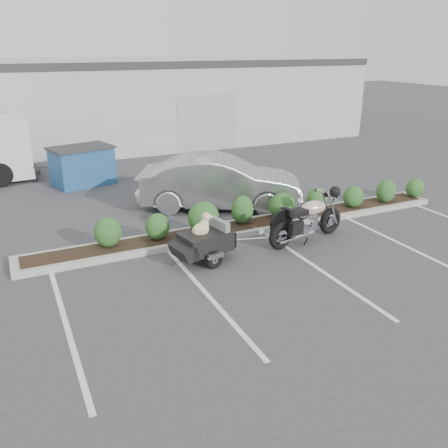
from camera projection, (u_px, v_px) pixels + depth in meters
name	position (u px, v px, depth m)	size (l,w,h in m)	color
ground	(258.00, 268.00, 10.55)	(90.00, 90.00, 0.00)	#38383A
planter_kerb	(251.00, 226.00, 12.78)	(12.00, 1.00, 0.15)	#9E9E93
building	(97.00, 100.00, 24.21)	(26.00, 10.00, 4.00)	#9EA099
motorcycle	(307.00, 220.00, 11.83)	(2.44, 1.00, 1.41)	black
pet_trailer	(204.00, 241.00, 10.75)	(1.98, 1.13, 1.17)	black
sedan	(220.00, 183.00, 14.18)	(1.68, 4.83, 1.59)	#A9AAB0
dumpster	(82.00, 165.00, 16.67)	(2.33, 1.86, 1.35)	navy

